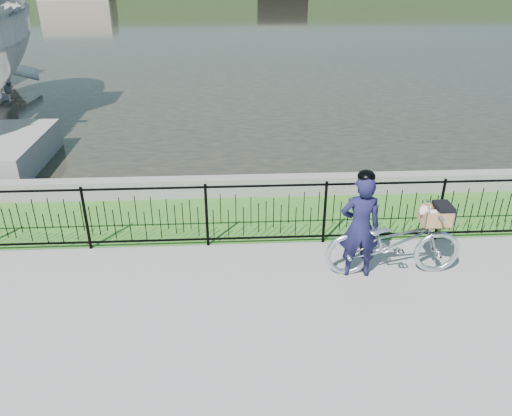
{
  "coord_description": "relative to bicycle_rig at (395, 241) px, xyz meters",
  "views": [
    {
      "loc": [
        -0.57,
        -5.84,
        4.47
      ],
      "look_at": [
        -0.2,
        1.0,
        1.0
      ],
      "focal_mm": 35.0,
      "sensor_mm": 36.0,
      "label": 1
    }
  ],
  "objects": [
    {
      "name": "ground",
      "position": [
        -1.91,
        -0.62,
        -0.56
      ],
      "size": [
        120.0,
        120.0,
        0.0
      ],
      "primitive_type": "plane",
      "color": "gray",
      "rests_on": "ground"
    },
    {
      "name": "grass_strip",
      "position": [
        -1.91,
        1.98,
        -0.56
      ],
      "size": [
        60.0,
        2.0,
        0.01
      ],
      "primitive_type": "cube",
      "color": "#366D22",
      "rests_on": "ground"
    },
    {
      "name": "water",
      "position": [
        -1.91,
        32.38,
        -0.56
      ],
      "size": [
        120.0,
        120.0,
        0.0
      ],
      "primitive_type": "plane",
      "color": "#27271E",
      "rests_on": "ground"
    },
    {
      "name": "quay_wall",
      "position": [
        -1.91,
        2.98,
        -0.36
      ],
      "size": [
        60.0,
        0.3,
        0.4
      ],
      "primitive_type": "cube",
      "color": "gray",
      "rests_on": "ground"
    },
    {
      "name": "fence",
      "position": [
        -1.91,
        0.98,
        0.01
      ],
      "size": [
        14.0,
        0.06,
        1.15
      ],
      "primitive_type": null,
      "color": "black",
      "rests_on": "ground"
    },
    {
      "name": "bicycle_rig",
      "position": [
        0.0,
        0.0,
        0.0
      ],
      "size": [
        2.1,
        0.73,
        1.19
      ],
      "color": "silver",
      "rests_on": "ground"
    },
    {
      "name": "cyclist",
      "position": [
        -0.57,
        -0.01,
        0.3
      ],
      "size": [
        0.62,
        0.42,
        1.74
      ],
      "color": "#151437",
      "rests_on": "ground"
    }
  ]
}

